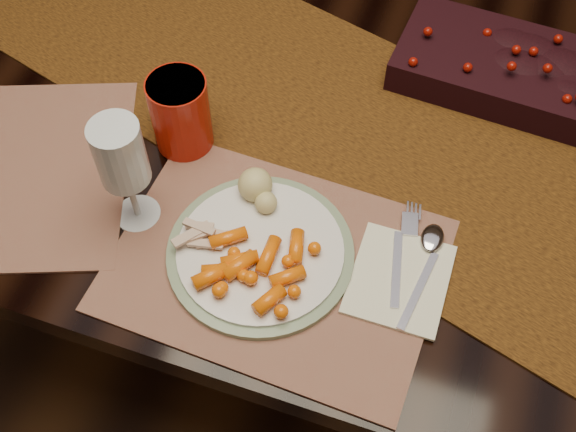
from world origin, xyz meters
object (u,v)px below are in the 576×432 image
(centerpiece, at_px, (512,67))
(turkey_shreds, at_px, (203,233))
(dining_table, at_px, (331,221))
(wine_glass, at_px, (126,175))
(mashed_potatoes, at_px, (268,185))
(dinner_plate, at_px, (260,252))
(red_cup, at_px, (180,113))
(baby_carrots, at_px, (251,263))
(placemat_main, at_px, (275,265))
(napkin, at_px, (400,279))

(centerpiece, height_order, turkey_shreds, centerpiece)
(dining_table, bearing_deg, wine_glass, -120.60)
(centerpiece, height_order, mashed_potatoes, centerpiece)
(dinner_plate, relative_size, red_cup, 2.13)
(dining_table, relative_size, centerpiece, 5.34)
(mashed_potatoes, height_order, red_cup, red_cup)
(red_cup, distance_m, wine_glass, 0.14)
(dinner_plate, bearing_deg, red_cup, 139.15)
(dining_table, xyz_separation_m, dinner_plate, (-0.01, -0.33, 0.39))
(baby_carrots, bearing_deg, wine_glass, 167.88)
(turkey_shreds, bearing_deg, dinner_plate, 5.22)
(placemat_main, distance_m, dinner_plate, 0.02)
(centerpiece, distance_m, placemat_main, 0.47)
(dining_table, relative_size, wine_glass, 10.36)
(placemat_main, bearing_deg, centerpiece, 63.74)
(wine_glass, bearing_deg, napkin, 2.20)
(placemat_main, bearing_deg, dining_table, 94.07)
(placemat_main, xyz_separation_m, turkey_shreds, (-0.10, -0.00, 0.03))
(centerpiece, height_order, napkin, centerpiece)
(dining_table, relative_size, turkey_shreds, 24.85)
(napkin, distance_m, wine_glass, 0.36)
(baby_carrots, distance_m, wine_glass, 0.19)
(baby_carrots, relative_size, red_cup, 1.08)
(centerpiece, distance_m, turkey_shreds, 0.53)
(centerpiece, height_order, dinner_plate, centerpiece)
(dining_table, distance_m, wine_glass, 0.59)
(napkin, bearing_deg, baby_carrots, -164.03)
(centerpiece, bearing_deg, turkey_shreds, -127.93)
(centerpiece, bearing_deg, dining_table, -161.45)
(napkin, bearing_deg, dining_table, 118.07)
(baby_carrots, bearing_deg, red_cup, 133.63)
(mashed_potatoes, bearing_deg, dinner_plate, -76.96)
(baby_carrots, bearing_deg, dinner_plate, 87.88)
(turkey_shreds, bearing_deg, mashed_potatoes, 58.53)
(turkey_shreds, bearing_deg, wine_glass, 171.84)
(placemat_main, xyz_separation_m, red_cup, (-0.19, 0.15, 0.06))
(napkin, relative_size, red_cup, 1.22)
(centerpiece, xyz_separation_m, red_cup, (-0.42, -0.26, 0.02))
(centerpiece, relative_size, turkey_shreds, 4.65)
(centerpiece, xyz_separation_m, baby_carrots, (-0.25, -0.44, -0.01))
(centerpiece, distance_m, mashed_potatoes, 0.42)
(dinner_plate, bearing_deg, baby_carrots, -92.12)
(placemat_main, height_order, red_cup, red_cup)
(napkin, bearing_deg, mashed_potatoes, 162.58)
(red_cup, bearing_deg, turkey_shreds, -58.33)
(dining_table, distance_m, mashed_potatoes, 0.48)
(centerpiece, distance_m, wine_glass, 0.59)
(dining_table, height_order, mashed_potatoes, mashed_potatoes)
(dinner_plate, xyz_separation_m, red_cup, (-0.17, 0.14, 0.05))
(placemat_main, height_order, mashed_potatoes, mashed_potatoes)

